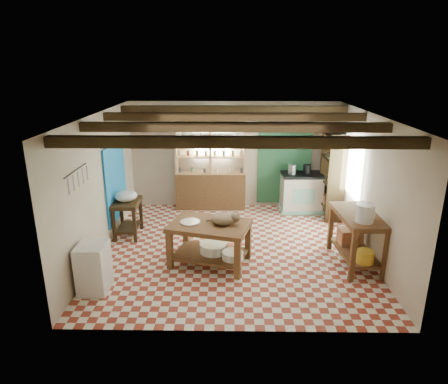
{
  "coord_description": "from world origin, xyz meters",
  "views": [
    {
      "loc": [
        -0.07,
        -7.06,
        3.48
      ],
      "look_at": [
        -0.19,
        0.3,
        1.07
      ],
      "focal_mm": 32.0,
      "sensor_mm": 36.0,
      "label": 1
    }
  ],
  "objects_px": {
    "work_table": "(210,244)",
    "prep_table": "(128,218)",
    "right_counter": "(356,239)",
    "cat": "(224,219)",
    "white_cabinet": "(94,268)",
    "stove": "(301,192)"
  },
  "relations": [
    {
      "from": "prep_table",
      "to": "right_counter",
      "type": "distance_m",
      "value": 4.53
    },
    {
      "from": "prep_table",
      "to": "right_counter",
      "type": "height_order",
      "value": "right_counter"
    },
    {
      "from": "work_table",
      "to": "white_cabinet",
      "type": "bearing_deg",
      "value": -137.24
    },
    {
      "from": "stove",
      "to": "right_counter",
      "type": "height_order",
      "value": "right_counter"
    },
    {
      "from": "prep_table",
      "to": "white_cabinet",
      "type": "relative_size",
      "value": 0.96
    },
    {
      "from": "work_table",
      "to": "cat",
      "type": "distance_m",
      "value": 0.55
    },
    {
      "from": "prep_table",
      "to": "work_table",
      "type": "bearing_deg",
      "value": -35.1
    },
    {
      "from": "white_cabinet",
      "to": "cat",
      "type": "relative_size",
      "value": 1.73
    },
    {
      "from": "stove",
      "to": "white_cabinet",
      "type": "height_order",
      "value": "stove"
    },
    {
      "from": "stove",
      "to": "white_cabinet",
      "type": "xyz_separation_m",
      "value": [
        -3.87,
        -3.65,
        -0.07
      ]
    },
    {
      "from": "stove",
      "to": "prep_table",
      "type": "xyz_separation_m",
      "value": [
        -3.85,
        -1.53,
        -0.09
      ]
    },
    {
      "from": "prep_table",
      "to": "stove",
      "type": "bearing_deg",
      "value": 20.67
    },
    {
      "from": "right_counter",
      "to": "work_table",
      "type": "bearing_deg",
      "value": 177.49
    },
    {
      "from": "cat",
      "to": "stove",
      "type": "bearing_deg",
      "value": 62.03
    },
    {
      "from": "white_cabinet",
      "to": "right_counter",
      "type": "bearing_deg",
      "value": 12.18
    },
    {
      "from": "right_counter",
      "to": "cat",
      "type": "bearing_deg",
      "value": 178.05
    },
    {
      "from": "right_counter",
      "to": "prep_table",
      "type": "bearing_deg",
      "value": 161.79
    },
    {
      "from": "work_table",
      "to": "right_counter",
      "type": "distance_m",
      "value": 2.61
    },
    {
      "from": "stove",
      "to": "prep_table",
      "type": "relative_size",
      "value": 1.26
    },
    {
      "from": "work_table",
      "to": "prep_table",
      "type": "distance_m",
      "value": 2.14
    },
    {
      "from": "prep_table",
      "to": "right_counter",
      "type": "bearing_deg",
      "value": -15.82
    },
    {
      "from": "cat",
      "to": "prep_table",
      "type": "bearing_deg",
      "value": 154.58
    }
  ]
}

